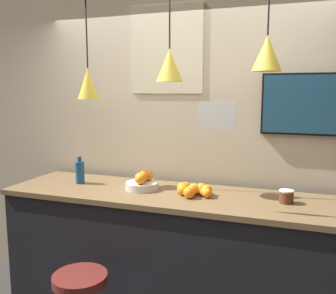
# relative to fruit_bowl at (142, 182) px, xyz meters

# --- Properties ---
(back_wall) EXTENTS (8.00, 0.06, 2.90)m
(back_wall) POSITION_rel_fruit_bowl_xyz_m (0.22, 0.43, 0.29)
(back_wall) COLOR beige
(back_wall) RESTS_ON ground_plane
(service_counter) EXTENTS (2.53, 0.71, 1.10)m
(service_counter) POSITION_rel_fruit_bowl_xyz_m (0.22, -0.03, -0.61)
(service_counter) COLOR black
(service_counter) RESTS_ON ground_plane
(fruit_bowl) EXTENTS (0.26, 0.26, 0.14)m
(fruit_bowl) POSITION_rel_fruit_bowl_xyz_m (0.00, 0.00, 0.00)
(fruit_bowl) COLOR beige
(fruit_bowl) RESTS_ON service_counter
(orange_pile) EXTENTS (0.28, 0.25, 0.09)m
(orange_pile) POSITION_rel_fruit_bowl_xyz_m (0.43, -0.02, -0.02)
(orange_pile) COLOR orange
(orange_pile) RESTS_ON service_counter
(juice_bottle) EXTENTS (0.07, 0.07, 0.23)m
(juice_bottle) POSITION_rel_fruit_bowl_xyz_m (-0.57, 0.00, 0.04)
(juice_bottle) COLOR navy
(juice_bottle) RESTS_ON service_counter
(spread_jar) EXTENTS (0.10, 0.10, 0.09)m
(spread_jar) POSITION_rel_fruit_bowl_xyz_m (1.07, 0.00, -0.01)
(spread_jar) COLOR #562D19
(spread_jar) RESTS_ON service_counter
(pendant_lamp_left) EXTENTS (0.17, 0.17, 1.00)m
(pendant_lamp_left) POSITION_rel_fruit_bowl_xyz_m (-0.46, 0.00, 0.77)
(pendant_lamp_left) COLOR black
(pendant_lamp_middle) EXTENTS (0.20, 0.20, 0.87)m
(pendant_lamp_middle) POSITION_rel_fruit_bowl_xyz_m (0.22, 0.00, 0.89)
(pendant_lamp_middle) COLOR black
(pendant_lamp_right) EXTENTS (0.20, 0.20, 0.81)m
(pendant_lamp_right) POSITION_rel_fruit_bowl_xyz_m (0.91, 0.00, 0.95)
(pendant_lamp_right) COLOR black
(mounted_tv) EXTENTS (0.71, 0.04, 0.46)m
(mounted_tv) POSITION_rel_fruit_bowl_xyz_m (1.20, 0.38, 0.60)
(mounted_tv) COLOR black
(hanging_menu_board) EXTENTS (0.24, 0.01, 0.17)m
(hanging_menu_board) POSITION_rel_fruit_bowl_xyz_m (0.64, -0.30, 0.55)
(hanging_menu_board) COLOR white
(wall_poster) EXTENTS (0.63, 0.01, 0.72)m
(wall_poster) POSITION_rel_fruit_bowl_xyz_m (0.06, 0.40, 1.04)
(wall_poster) COLOR beige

